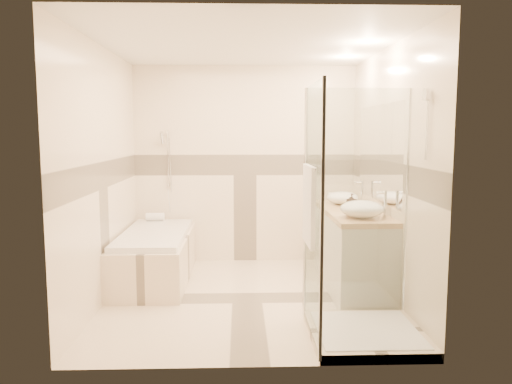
{
  "coord_description": "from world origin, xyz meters",
  "views": [
    {
      "loc": [
        -0.07,
        -4.88,
        1.66
      ],
      "look_at": [
        0.1,
        0.25,
        1.05
      ],
      "focal_mm": 35.0,
      "sensor_mm": 36.0,
      "label": 1
    }
  ],
  "objects_px": {
    "bathtub": "(155,254)",
    "shower_enclosure": "(351,276)",
    "vanity": "(352,249)",
    "amenity_bottle_b": "(350,203)",
    "amenity_bottle_a": "(352,202)",
    "vessel_sink_near": "(342,198)",
    "vessel_sink_far": "(362,209)"
  },
  "relations": [
    {
      "from": "shower_enclosure",
      "to": "vessel_sink_far",
      "type": "relative_size",
      "value": 4.89
    },
    {
      "from": "amenity_bottle_a",
      "to": "amenity_bottle_b",
      "type": "relative_size",
      "value": 1.34
    },
    {
      "from": "bathtub",
      "to": "shower_enclosure",
      "type": "xyz_separation_m",
      "value": [
        1.86,
        -1.62,
        0.2
      ]
    },
    {
      "from": "shower_enclosure",
      "to": "vessel_sink_near",
      "type": "distance_m",
      "value": 1.77
    },
    {
      "from": "bathtub",
      "to": "vanity",
      "type": "height_order",
      "value": "vanity"
    },
    {
      "from": "shower_enclosure",
      "to": "amenity_bottle_b",
      "type": "height_order",
      "value": "shower_enclosure"
    },
    {
      "from": "amenity_bottle_a",
      "to": "amenity_bottle_b",
      "type": "bearing_deg",
      "value": 90.0
    },
    {
      "from": "amenity_bottle_b",
      "to": "vessel_sink_near",
      "type": "bearing_deg",
      "value": 90.0
    },
    {
      "from": "shower_enclosure",
      "to": "amenity_bottle_b",
      "type": "distance_m",
      "value": 1.39
    },
    {
      "from": "vanity",
      "to": "amenity_bottle_b",
      "type": "height_order",
      "value": "amenity_bottle_b"
    },
    {
      "from": "vessel_sink_near",
      "to": "vanity",
      "type": "bearing_deg",
      "value": -87.35
    },
    {
      "from": "vanity",
      "to": "amenity_bottle_b",
      "type": "distance_m",
      "value": 0.49
    },
    {
      "from": "bathtub",
      "to": "vanity",
      "type": "relative_size",
      "value": 1.05
    },
    {
      "from": "vessel_sink_far",
      "to": "amenity_bottle_b",
      "type": "bearing_deg",
      "value": 90.0
    },
    {
      "from": "shower_enclosure",
      "to": "amenity_bottle_b",
      "type": "xyz_separation_m",
      "value": [
        0.27,
        1.3,
        0.41
      ]
    },
    {
      "from": "bathtub",
      "to": "vessel_sink_near",
      "type": "distance_m",
      "value": 2.22
    },
    {
      "from": "vanity",
      "to": "amenity_bottle_b",
      "type": "relative_size",
      "value": 12.24
    },
    {
      "from": "shower_enclosure",
      "to": "vessel_sink_far",
      "type": "distance_m",
      "value": 0.94
    },
    {
      "from": "vessel_sink_far",
      "to": "amenity_bottle_b",
      "type": "relative_size",
      "value": 3.15
    },
    {
      "from": "bathtub",
      "to": "amenity_bottle_b",
      "type": "bearing_deg",
      "value": -8.49
    },
    {
      "from": "vessel_sink_near",
      "to": "vessel_sink_far",
      "type": "height_order",
      "value": "vessel_sink_far"
    },
    {
      "from": "bathtub",
      "to": "vessel_sink_near",
      "type": "xyz_separation_m",
      "value": [
        2.13,
        0.08,
        0.61
      ]
    },
    {
      "from": "bathtub",
      "to": "amenity_bottle_b",
      "type": "relative_size",
      "value": 12.84
    },
    {
      "from": "vessel_sink_near",
      "to": "shower_enclosure",
      "type": "bearing_deg",
      "value": -99.1
    },
    {
      "from": "vessel_sink_near",
      "to": "amenity_bottle_a",
      "type": "xyz_separation_m",
      "value": [
        0.0,
        -0.47,
        0.02
      ]
    },
    {
      "from": "amenity_bottle_a",
      "to": "amenity_bottle_b",
      "type": "xyz_separation_m",
      "value": [
        0.0,
        0.07,
        -0.02
      ]
    },
    {
      "from": "vessel_sink_far",
      "to": "vessel_sink_near",
      "type": "bearing_deg",
      "value": 90.0
    },
    {
      "from": "bathtub",
      "to": "vanity",
      "type": "bearing_deg",
      "value": -9.25
    },
    {
      "from": "shower_enclosure",
      "to": "amenity_bottle_a",
      "type": "relative_size",
      "value": 11.52
    },
    {
      "from": "bathtub",
      "to": "vanity",
      "type": "xyz_separation_m",
      "value": [
        2.15,
        -0.35,
        0.12
      ]
    },
    {
      "from": "vessel_sink_far",
      "to": "amenity_bottle_b",
      "type": "distance_m",
      "value": 0.51
    },
    {
      "from": "vessel_sink_far",
      "to": "amenity_bottle_b",
      "type": "xyz_separation_m",
      "value": [
        0.0,
        0.51,
        -0.02
      ]
    }
  ]
}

